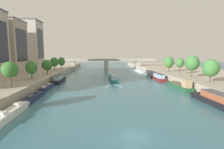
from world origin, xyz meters
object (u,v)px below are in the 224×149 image
moored_boat_right_end (150,73)px  tree_left_distant (31,68)px  tree_right_far (211,68)px  tree_right_distant (169,62)px  moored_boat_right_second (158,77)px  tree_left_nearest (10,70)px  moored_boat_right_far (180,86)px  moored_boat_left_upstream (59,79)px  tree_right_third (192,63)px  barge_midriver (113,78)px  tree_left_past_mid (54,62)px  moored_boat_right_midway (140,71)px  moored_boat_left_lone (12,112)px  tree_right_end_of_row (180,63)px  moored_boat_left_far (47,87)px  tree_left_second (62,61)px  bridge_far (106,62)px  tree_left_far (47,65)px  moored_boat_right_lone (218,100)px  moored_boat_left_downstream (34,97)px

moored_boat_right_end → tree_left_distant: bearing=-151.5°
tree_right_far → tree_right_distant: (-0.24, 29.19, 0.15)m
moored_boat_right_second → tree_left_nearest: size_ratio=2.15×
moored_boat_right_far → moored_boat_left_upstream: bearing=159.2°
tree_left_nearest → tree_right_third: (53.45, 15.32, 0.53)m
tree_right_far → barge_midriver: bearing=139.7°
moored_boat_left_upstream → tree_left_past_mid: size_ratio=1.99×
tree_right_distant → tree_left_nearest: bearing=-147.3°
moored_boat_right_midway → tree_right_distant: 25.89m
moored_boat_left_lone → tree_right_end_of_row: (47.80, 37.01, 6.47)m
moored_boat_left_lone → moored_boat_left_upstream: bearing=90.1°
moored_boat_right_far → moored_boat_right_second: moored_boat_right_far is taller
tree_left_nearest → tree_right_distant: bearing=32.7°
moored_boat_left_far → tree_left_second: bearing=96.6°
moored_boat_right_far → moored_boat_right_midway: moored_boat_right_far is taller
moored_boat_left_far → moored_boat_left_upstream: 12.69m
tree_right_distant → bridge_far: tree_right_distant is taller
tree_left_past_mid → barge_midriver: bearing=-30.3°
moored_boat_left_lone → tree_left_far: (-5.90, 40.91, 5.50)m
moored_boat_left_lone → tree_left_nearest: tree_left_nearest is taller
tree_left_far → moored_boat_right_end: bearing=13.9°
tree_right_far → tree_right_end_of_row: 20.30m
moored_boat_right_end → tree_right_third: tree_right_third is taller
moored_boat_right_second → bridge_far: size_ratio=0.20×
moored_boat_right_second → tree_right_far: size_ratio=2.05×
moored_boat_right_midway → tree_left_distant: (-46.22, -42.92, 5.80)m
tree_left_nearest → bridge_far: size_ratio=0.09×
moored_boat_right_end → tree_right_distant: 11.10m
tree_left_past_mid → tree_left_far: bearing=-87.0°
tree_left_nearest → tree_left_second: 55.53m
moored_boat_right_lone → tree_left_distant: (-46.48, 24.09, 5.17)m
tree_left_nearest → moored_boat_left_upstream: bearing=76.0°
moored_boat_right_end → tree_right_distant: bearing=-42.4°
moored_boat_left_downstream → tree_left_past_mid: 44.99m
tree_right_end_of_row → tree_left_far: bearing=175.8°
tree_right_far → tree_right_third: bearing=88.2°
moored_boat_left_far → tree_left_nearest: 13.61m
barge_midriver → moored_boat_right_far: 26.80m
moored_boat_left_downstream → tree_right_third: tree_right_third is taller
moored_boat_left_upstream → barge_midriver: bearing=9.5°
tree_right_far → moored_boat_right_end: bearing=101.5°
moored_boat_left_lone → tree_right_third: size_ratio=1.47×
tree_left_distant → tree_right_far: tree_right_far is taller
moored_boat_right_midway → tree_right_end_of_row: 34.53m
tree_left_far → tree_left_distant: bearing=-93.2°
moored_boat_right_midway → tree_left_far: (-45.44, -28.97, 5.66)m
tree_right_far → tree_right_third: 10.64m
moored_boat_left_lone → moored_boat_right_end: moored_boat_right_end is taller
moored_boat_left_lone → tree_right_distant: size_ratio=1.63×
moored_boat_right_midway → tree_right_third: (8.02, -42.55, 7.02)m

